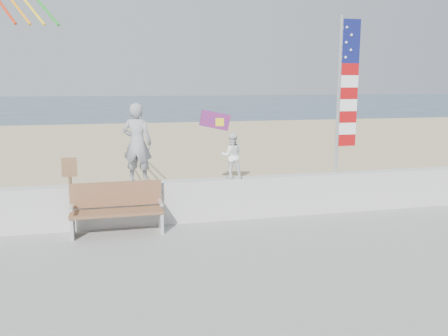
{
  "coord_description": "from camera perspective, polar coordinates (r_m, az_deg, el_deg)",
  "views": [
    {
      "loc": [
        -2.13,
        -7.79,
        3.13
      ],
      "look_at": [
        0.2,
        1.8,
        1.35
      ],
      "focal_mm": 38.0,
      "sensor_mm": 36.0,
      "label": 1
    }
  ],
  "objects": [
    {
      "name": "ground",
      "position": [
        8.66,
        1.56,
        -10.97
      ],
      "size": [
        220.0,
        220.0,
        0.0
      ],
      "primitive_type": "plane",
      "color": "#2A4155",
      "rests_on": "ground"
    },
    {
      "name": "sand",
      "position": [
        17.2,
        -6.33,
        -0.18
      ],
      "size": [
        90.0,
        40.0,
        0.08
      ],
      "primitive_type": "cube",
      "color": "tan",
      "rests_on": "ground"
    },
    {
      "name": "adult",
      "position": [
        9.88,
        -10.4,
        2.95
      ],
      "size": [
        0.71,
        0.59,
        1.65
      ],
      "primitive_type": "imported",
      "rotation": [
        0.0,
        0.0,
        2.77
      ],
      "color": "gray",
      "rests_on": "seawall"
    },
    {
      "name": "sign",
      "position": [
        10.85,
        -18.0,
        -1.91
      ],
      "size": [
        0.32,
        0.07,
        1.46
      ],
      "color": "brown",
      "rests_on": "sand"
    },
    {
      "name": "child",
      "position": [
        10.23,
        0.95,
        1.48
      ],
      "size": [
        0.52,
        0.43,
        0.99
      ],
      "primitive_type": "imported",
      "rotation": [
        0.0,
        0.0,
        3.02
      ],
      "color": "white",
      "rests_on": "seawall"
    },
    {
      "name": "bench",
      "position": [
        9.65,
        -12.75,
        -4.69
      ],
      "size": [
        1.8,
        0.57,
        1.0
      ],
      "color": "brown",
      "rests_on": "boardwalk"
    },
    {
      "name": "parafoil_kite",
      "position": [
        13.42,
        -1.0,
        5.74
      ],
      "size": [
        0.89,
        0.24,
        0.61
      ],
      "color": "red",
      "rests_on": "ground"
    },
    {
      "name": "seawall",
      "position": [
        10.32,
        -1.34,
        -3.79
      ],
      "size": [
        30.0,
        0.35,
        0.9
      ],
      "primitive_type": "cube",
      "color": "beige",
      "rests_on": "boardwalk"
    },
    {
      "name": "flag",
      "position": [
        11.06,
        14.25,
        9.21
      ],
      "size": [
        0.5,
        0.08,
        3.5
      ],
      "color": "silver",
      "rests_on": "seawall"
    }
  ]
}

